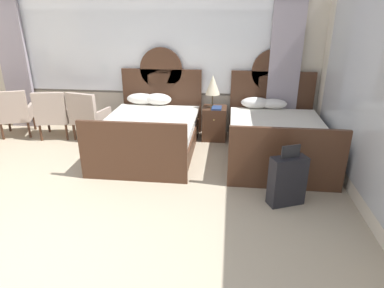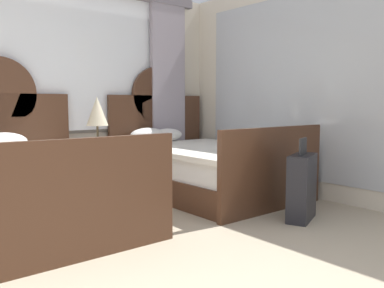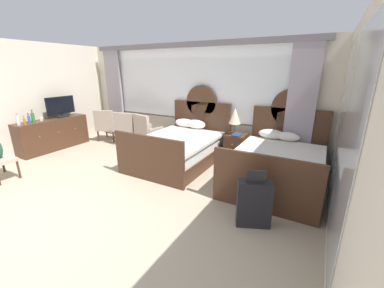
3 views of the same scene
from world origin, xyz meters
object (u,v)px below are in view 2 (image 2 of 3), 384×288
Objects in this scene: bed_near_window at (31,188)px; suitcase_on_floor at (302,187)px; nightstand_between_beds at (102,171)px; bed_near_mirror at (203,166)px; book_on_nightstand at (107,145)px; table_lamp_on_nightstand at (97,112)px.

bed_near_window is 2.60m from suitcase_on_floor.
nightstand_between_beds is at bearing 33.10° from bed_near_window.
bed_near_mirror is 2.75× the size of suitcase_on_floor.
bed_near_window is 2.75× the size of suitcase_on_floor.
bed_near_window is at bearing -151.21° from book_on_nightstand.
nightstand_between_beds is at bearing 113.76° from book_on_nightstand.
book_on_nightstand is at bearing 28.79° from bed_near_window.
table_lamp_on_nightstand is at bearing -167.34° from nightstand_between_beds.
book_on_nightstand is 0.32× the size of suitcase_on_floor.
nightstand_between_beds is (-1.06, 0.70, -0.04)m from bed_near_mirror.
table_lamp_on_nightstand is 2.33× the size of book_on_nightstand.
bed_near_mirror reaches higher than nightstand_between_beds.
bed_near_mirror is 3.56× the size of nightstand_between_beds.
table_lamp_on_nightstand reaches higher than nightstand_between_beds.
bed_near_mirror is 1.52m from suitcase_on_floor.
bed_near_mirror is at bearing -31.96° from table_lamp_on_nightstand.
table_lamp_on_nightstand is (-0.05, -0.01, 0.73)m from nightstand_between_beds.
suitcase_on_floor is (1.00, -2.13, -0.31)m from book_on_nightstand.
suitcase_on_floor is at bearing -64.89° from nightstand_between_beds.
table_lamp_on_nightstand is 0.75× the size of suitcase_on_floor.
suitcase_on_floor reaches higher than book_on_nightstand.
book_on_nightstand is (0.04, -0.09, 0.33)m from nightstand_between_beds.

